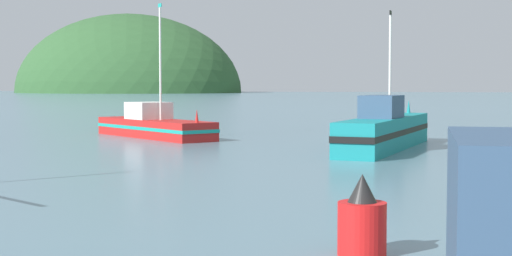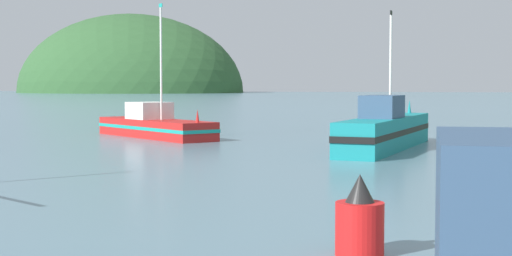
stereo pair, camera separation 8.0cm
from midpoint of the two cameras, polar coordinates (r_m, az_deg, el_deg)
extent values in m
ellipsoid|color=#2D562D|center=(272.44, -9.60, 2.69)|extent=(82.69, 66.16, 56.40)
cube|color=red|center=(42.62, -7.69, -0.02)|extent=(9.00, 7.97, 1.02)
cube|color=teal|center=(42.62, -7.69, 0.04)|extent=(9.09, 8.05, 0.18)
cone|color=red|center=(38.71, -4.45, 0.93)|extent=(0.28, 0.28, 0.70)
cube|color=silver|center=(43.14, -8.12, 1.33)|extent=(2.96, 2.94, 0.97)
cylinder|color=silver|center=(41.91, -7.23, 4.89)|extent=(0.12, 0.12, 6.25)
cube|color=teal|center=(42.13, -7.26, 9.31)|extent=(0.30, 0.25, 0.20)
cube|color=#147F84|center=(35.08, 10.00, -0.39)|extent=(3.67, 11.87, 1.48)
cube|color=black|center=(35.08, 10.00, -0.27)|extent=(3.71, 11.99, 0.27)
cone|color=#147F84|center=(40.31, 11.72, 1.63)|extent=(0.23, 0.23, 0.70)
cube|color=#334C6B|center=(34.19, 9.70, 1.62)|extent=(1.95, 2.91, 1.03)
cylinder|color=silver|center=(35.79, 10.33, 4.69)|extent=(0.12, 0.12, 4.77)
cube|color=black|center=(35.94, 10.38, 8.69)|extent=(0.09, 0.36, 0.20)
cylinder|color=red|center=(13.33, 8.11, -7.65)|extent=(0.86, 0.86, 0.94)
cone|color=black|center=(13.21, 8.14, -4.58)|extent=(0.52, 0.52, 0.50)
camera|label=1|loc=(0.04, -89.92, 0.00)|focal=52.22mm
camera|label=2|loc=(0.04, 90.08, 0.00)|focal=52.22mm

